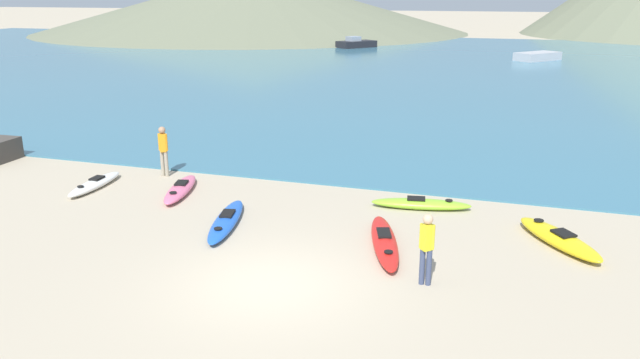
{
  "coord_description": "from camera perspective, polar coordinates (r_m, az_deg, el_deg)",
  "views": [
    {
      "loc": [
        4.88,
        -11.4,
        6.14
      ],
      "look_at": [
        -0.9,
        6.33,
        0.5
      ],
      "focal_mm": 35.0,
      "sensor_mm": 36.0,
      "label": 1
    }
  ],
  "objects": [
    {
      "name": "kayak_on_sand_5",
      "position": [
        20.22,
        -12.64,
        -0.85
      ],
      "size": [
        1.39,
        3.04,
        0.33
      ],
      "color": "#E5668C",
      "rests_on": "ground_plane"
    },
    {
      "name": "kayak_on_sand_0",
      "position": [
        18.57,
        9.21,
        -2.22
      ],
      "size": [
        2.97,
        1.08,
        0.34
      ],
      "color": "#8CCC2D",
      "rests_on": "ground_plane"
    },
    {
      "name": "ground_plane",
      "position": [
        13.84,
        -4.66,
        -9.57
      ],
      "size": [
        400.0,
        400.0,
        0.0
      ],
      "primitive_type": "plane",
      "color": "tan"
    },
    {
      "name": "person_near_foreground",
      "position": [
        13.63,
        9.72,
        -5.9
      ],
      "size": [
        0.33,
        0.29,
        1.63
      ],
      "color": "#384260",
      "rests_on": "ground_plane"
    },
    {
      "name": "kayak_on_sand_3",
      "position": [
        21.55,
        -19.89,
        -0.37
      ],
      "size": [
        0.76,
        2.8,
        0.33
      ],
      "color": "white",
      "rests_on": "ground_plane"
    },
    {
      "name": "moored_boat_2",
      "position": [
        72.06,
        3.31,
        12.31
      ],
      "size": [
        4.31,
        4.75,
        1.24
      ],
      "color": "black",
      "rests_on": "bay_water"
    },
    {
      "name": "bay_water",
      "position": [
        54.28,
        12.97,
        9.94
      ],
      "size": [
        160.0,
        70.0,
        0.06
      ],
      "primitive_type": "cube",
      "color": "teal",
      "rests_on": "ground_plane"
    },
    {
      "name": "kayak_on_sand_4",
      "position": [
        15.75,
        5.91,
        -5.65
      ],
      "size": [
        1.66,
        3.6,
        0.33
      ],
      "color": "red",
      "rests_on": "ground_plane"
    },
    {
      "name": "person_near_waterline",
      "position": [
        22.02,
        -14.14,
        2.81
      ],
      "size": [
        0.35,
        0.31,
        1.75
      ],
      "color": "gray",
      "rests_on": "ground_plane"
    },
    {
      "name": "kayak_on_sand_2",
      "position": [
        16.86,
        20.99,
        -5.05
      ],
      "size": [
        2.36,
        2.89,
        0.41
      ],
      "color": "yellow",
      "rests_on": "ground_plane"
    },
    {
      "name": "moored_boat_1",
      "position": [
        61.7,
        19.27,
        10.59
      ],
      "size": [
        4.33,
        4.66,
        0.72
      ],
      "color": "#B2B2B7",
      "rests_on": "bay_water"
    },
    {
      "name": "kayak_on_sand_1",
      "position": [
        17.26,
        -8.56,
        -3.74
      ],
      "size": [
        1.39,
        3.45,
        0.31
      ],
      "color": "blue",
      "rests_on": "ground_plane"
    },
    {
      "name": "far_hill_left",
      "position": [
        102.26,
        -6.13,
        15.86
      ],
      "size": [
        66.79,
        66.79,
        9.15
      ],
      "primitive_type": "cone",
      "color": "#6B7056",
      "rests_on": "ground_plane"
    }
  ]
}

